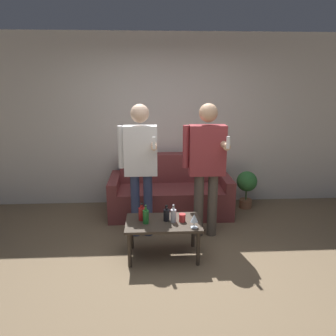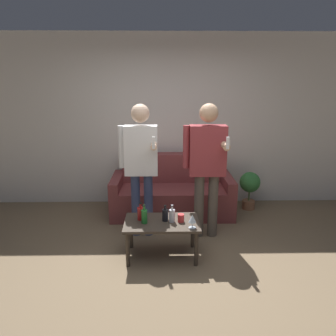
# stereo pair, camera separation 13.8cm
# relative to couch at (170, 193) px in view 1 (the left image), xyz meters

# --- Properties ---
(ground_plane) EXTENTS (16.00, 16.00, 0.00)m
(ground_plane) POSITION_rel_couch_xyz_m (-0.05, -1.68, -0.31)
(ground_plane) COLOR #756047
(wall_back) EXTENTS (8.00, 0.06, 2.70)m
(wall_back) POSITION_rel_couch_xyz_m (-0.05, 0.48, 1.04)
(wall_back) COLOR silver
(wall_back) RESTS_ON ground_plane
(couch) EXTENTS (1.82, 0.82, 0.88)m
(couch) POSITION_rel_couch_xyz_m (0.00, 0.00, 0.00)
(couch) COLOR brown
(couch) RESTS_ON ground_plane
(coffee_table) EXTENTS (0.85, 0.52, 0.44)m
(coffee_table) POSITION_rel_couch_xyz_m (-0.16, -1.34, 0.07)
(coffee_table) COLOR #3D3328
(coffee_table) RESTS_ON ground_plane
(bottle_orange) EXTENTS (0.07, 0.07, 0.20)m
(bottle_orange) POSITION_rel_couch_xyz_m (-0.04, -1.35, 0.21)
(bottle_orange) COLOR silver
(bottle_orange) RESTS_ON coffee_table
(bottle_green) EXTENTS (0.07, 0.07, 0.22)m
(bottle_green) POSITION_rel_couch_xyz_m (-0.35, -1.37, 0.21)
(bottle_green) COLOR #23752D
(bottle_green) RESTS_ON coffee_table
(bottle_dark) EXTENTS (0.08, 0.08, 0.21)m
(bottle_dark) POSITION_rel_couch_xyz_m (-0.40, -1.28, 0.21)
(bottle_dark) COLOR #B21E1E
(bottle_dark) RESTS_ON coffee_table
(bottle_yellow) EXTENTS (0.07, 0.07, 0.19)m
(bottle_yellow) POSITION_rel_couch_xyz_m (-0.12, -1.31, 0.20)
(bottle_yellow) COLOR black
(bottle_yellow) RESTS_ON coffee_table
(wine_glass_near) EXTENTS (0.08, 0.08, 0.15)m
(wine_glass_near) POSITION_rel_couch_xyz_m (0.17, -1.51, 0.23)
(wine_glass_near) COLOR silver
(wine_glass_near) RESTS_ON coffee_table
(cup_on_table) EXTENTS (0.07, 0.07, 0.09)m
(cup_on_table) POSITION_rel_couch_xyz_m (0.06, -1.34, 0.17)
(cup_on_table) COLOR red
(cup_on_table) RESTS_ON coffee_table
(person_standing_left) EXTENTS (0.49, 0.44, 1.72)m
(person_standing_left) POSITION_rel_couch_xyz_m (-0.42, -0.77, 0.71)
(person_standing_left) COLOR navy
(person_standing_left) RESTS_ON ground_plane
(person_standing_right) EXTENTS (0.53, 0.45, 1.73)m
(person_standing_right) POSITION_rel_couch_xyz_m (0.41, -0.82, 0.70)
(person_standing_right) COLOR brown
(person_standing_right) RESTS_ON ground_plane
(potted_plant) EXTENTS (0.32, 0.32, 0.60)m
(potted_plant) POSITION_rel_couch_xyz_m (1.23, 0.10, 0.08)
(potted_plant) COLOR #936042
(potted_plant) RESTS_ON ground_plane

